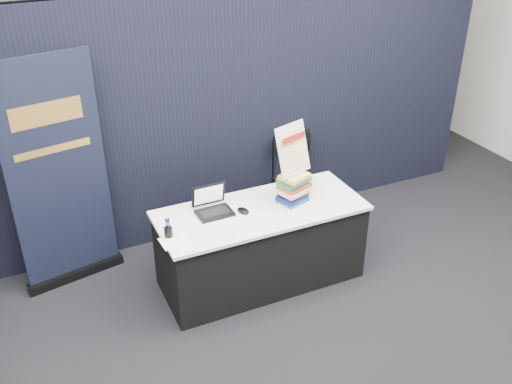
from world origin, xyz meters
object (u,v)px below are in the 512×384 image
object	(u,v)px
book_stack_short	(298,182)
pullup_banner	(61,189)
display_table	(261,245)
book_stack_tall	(293,188)
laptop	(213,206)
info_sign	(293,150)
stacking_chair	(298,177)

from	to	relation	value
book_stack_short	pullup_banner	bearing A→B (deg)	165.10
display_table	book_stack_tall	bearing A→B (deg)	0.64
book_stack_tall	book_stack_short	xyz separation A→B (m)	(0.17, 0.22, -0.09)
book_stack_tall	pullup_banner	bearing A→B (deg)	157.71
book_stack_tall	book_stack_short	bearing A→B (deg)	52.92
laptop	info_sign	xyz separation A→B (m)	(0.70, -0.10, 0.43)
laptop	book_stack_short	xyz separation A→B (m)	(0.87, 0.09, -0.01)
display_table	pullup_banner	world-z (taller)	pullup_banner
book_stack_short	info_sign	xyz separation A→B (m)	(-0.17, -0.19, 0.44)
display_table	stacking_chair	world-z (taller)	stacking_chair
laptop	stacking_chair	bearing A→B (deg)	26.52
laptop	display_table	bearing A→B (deg)	-19.70
stacking_chair	laptop	bearing A→B (deg)	-154.44
laptop	info_sign	size ratio (longest dim) A/B	0.68
info_sign	book_stack_tall	bearing A→B (deg)	-108.34
pullup_banner	book_stack_short	bearing A→B (deg)	-26.12
book_stack_short	info_sign	world-z (taller)	info_sign
info_sign	stacking_chair	world-z (taller)	info_sign
book_stack_short	info_sign	size ratio (longest dim) A/B	0.48
display_table	info_sign	distance (m)	0.91
laptop	pullup_banner	world-z (taller)	pullup_banner
display_table	book_stack_short	distance (m)	0.67
book_stack_short	display_table	bearing A→B (deg)	-154.90
info_sign	stacking_chair	bearing A→B (deg)	38.34
info_sign	pullup_banner	xyz separation A→B (m)	(-1.84, 0.72, -0.31)
display_table	pullup_banner	bearing A→B (deg)	153.64
book_stack_tall	stacking_chair	bearing A→B (deg)	57.78
display_table	info_sign	xyz separation A→B (m)	(0.31, 0.03, 0.86)
display_table	book_stack_tall	xyz separation A→B (m)	(0.31, 0.00, 0.51)
laptop	book_stack_tall	distance (m)	0.72
pullup_banner	laptop	bearing A→B (deg)	-40.06
info_sign	stacking_chair	distance (m)	1.10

